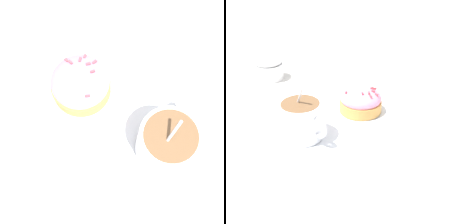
{
  "view_description": "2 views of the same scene",
  "coord_description": "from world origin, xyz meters",
  "views": [
    {
      "loc": [
        -0.08,
        0.12,
        0.45
      ],
      "look_at": [
        0.01,
        0.01,
        0.04
      ],
      "focal_mm": 50.0,
      "sensor_mm": 36.0,
      "label": 1
    },
    {
      "loc": [
        -0.32,
        -0.43,
        0.34
      ],
      "look_at": [
        -0.0,
        -0.02,
        0.04
      ],
      "focal_mm": 50.0,
      "sensor_mm": 36.0,
      "label": 2
    }
  ],
  "objects": [
    {
      "name": "ground_plane",
      "position": [
        0.0,
        0.0,
        0.0
      ],
      "size": [
        3.0,
        3.0,
        0.0
      ],
      "primitive_type": "plane",
      "color": "silver"
    },
    {
      "name": "paper_napkin",
      "position": [
        0.0,
        0.0,
        0.0
      ],
      "size": [
        0.34,
        0.34,
        0.0
      ],
      "color": "white",
      "rests_on": "ground_plane"
    },
    {
      "name": "coffee_cup",
      "position": [
        -0.08,
        0.0,
        0.04
      ],
      "size": [
        0.08,
        0.11,
        0.1
      ],
      "color": "white",
      "rests_on": "paper_napkin"
    },
    {
      "name": "frosted_pastry",
      "position": [
        0.08,
        0.01,
        0.03
      ],
      "size": [
        0.09,
        0.09,
        0.05
      ],
      "color": "#D19347",
      "rests_on": "paper_napkin"
    }
  ]
}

